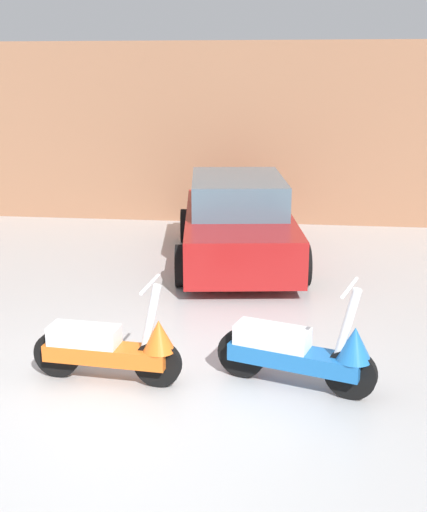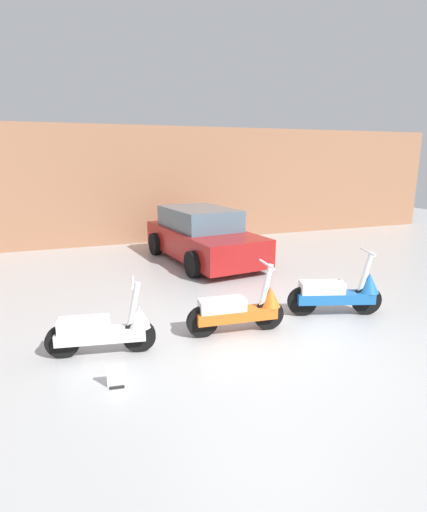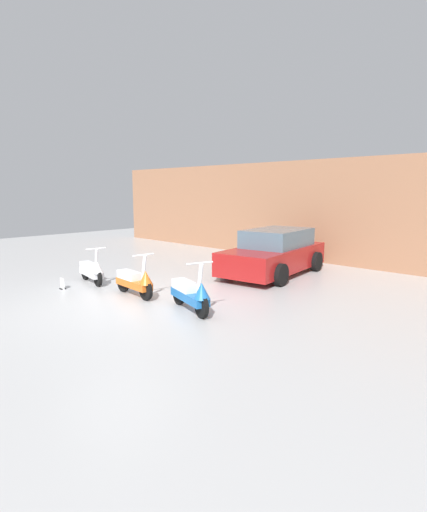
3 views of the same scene
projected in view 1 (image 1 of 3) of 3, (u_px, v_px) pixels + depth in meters
ground_plane at (124, 413)px, 5.43m from camera, size 28.00×28.00×0.00m
wall_back at (220, 134)px, 11.91m from camera, size 19.60×0.12×3.32m
scooter_front_right at (112, 346)px, 5.88m from camera, size 1.43×0.51×1.00m
scooter_front_center at (302, 351)px, 5.75m from camera, size 1.45×0.71×1.04m
car_rear_left at (238, 222)px, 9.66m from camera, size 2.17×3.88×1.26m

